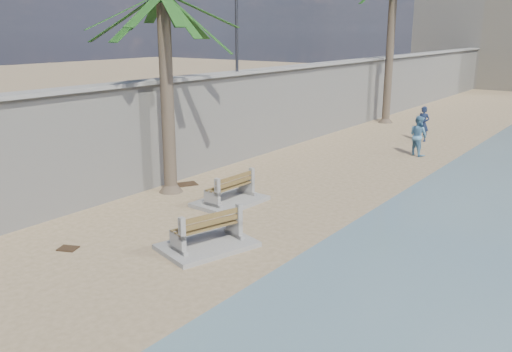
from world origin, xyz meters
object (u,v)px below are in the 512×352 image
Objects in this scene: bench_near at (207,232)px; person_a at (423,121)px; bench_far at (230,191)px; person_b at (418,134)px.

bench_near is 1.34× the size of person_a.
person_b is at bearing 76.90° from bench_far.
bench_near is 12.97m from person_b.
bench_near is at bearing -81.31° from person_a.
person_b is (0.90, -3.11, -0.01)m from person_a.
person_a is 3.24m from person_b.
bench_far is (-1.78, 3.09, -0.01)m from bench_near.
bench_near is 1.14× the size of bench_far.
bench_far is at bearing 101.36° from person_b.
person_a is (1.39, 12.97, 0.56)m from bench_far.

